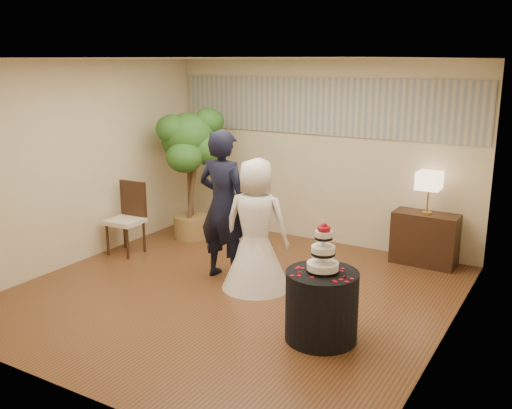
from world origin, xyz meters
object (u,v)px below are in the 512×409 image
Objects in this scene: cake_table at (322,306)px; console at (425,239)px; wedding_cake at (323,248)px; groom at (223,205)px; side_chair at (125,219)px; table_lamp at (428,193)px; ficus_tree at (190,173)px; bride at (256,224)px.

cake_table is 0.84× the size of console.
console is at bearing 83.26° from wedding_cake.
groom is 2.03m from wedding_cake.
wedding_cake reaches higher than console.
console is 0.84× the size of side_chair.
groom is 2.22× the size of console.
wedding_cake is 2.78m from table_lamp.
ficus_tree reaches higher than console.
bride is at bearing -129.79° from table_lamp.
groom reaches higher than wedding_cake.
side_chair is (-3.90, -1.78, 0.16)m from console.
wedding_cake is 2.85m from console.
wedding_cake is at bearing -95.02° from console.
side_chair reaches higher than console.
bride reaches higher than wedding_cake.
console is at bearing 83.26° from cake_table.
bride is at bearing 146.41° from cake_table.
groom is 2.65× the size of cake_table.
cake_table is at bearing 153.64° from groom.
cake_table is 0.62m from wedding_cake.
ficus_tree is at bearing -169.43° from table_lamp.
ficus_tree is at bearing -45.81° from bride.
cake_table is 0.70× the size of side_chair.
ficus_tree is at bearing 146.85° from cake_table.
wedding_cake is 3.84m from ficus_tree.
side_chair is at bearing -0.76° from groom.
groom reaches higher than side_chair.
ficus_tree is (-3.54, -0.66, 0.69)m from console.
cake_table is at bearing -95.02° from console.
bride is at bearing 171.65° from groom.
groom is at bearing -22.21° from bride.
wedding_cake is at bearing 153.64° from groom.
bride reaches higher than side_chair.
bride is at bearing 146.41° from wedding_cake.
bride reaches higher than console.
cake_table is 2.78m from console.
table_lamp is (0.33, 2.76, 0.04)m from wedding_cake.
ficus_tree is (-1.41, 1.17, 0.08)m from groom.
console is 4.29m from side_chair.
cake_table is 1.44× the size of wedding_cake.
ficus_tree is (-1.94, 1.26, 0.23)m from bride.
console is 3.67m from ficus_tree.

